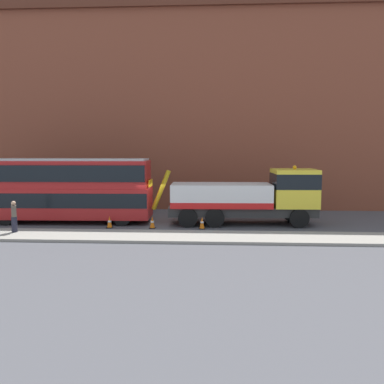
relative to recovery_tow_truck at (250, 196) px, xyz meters
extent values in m
plane|color=#4C4C51|center=(-5.60, 0.01, -1.76)|extent=(120.00, 120.00, 0.00)
cube|color=gray|center=(-5.60, -4.19, -1.68)|extent=(60.00, 2.80, 0.15)
cube|color=brown|center=(-5.60, 6.60, 6.24)|extent=(60.00, 1.20, 16.00)
cube|color=brown|center=(-5.60, 5.85, 13.64)|extent=(60.00, 0.30, 0.60)
cube|color=#2D2D2D|center=(-0.48, -0.01, -0.90)|extent=(9.06, 2.47, 0.55)
cube|color=yellow|center=(2.72, 0.08, 0.52)|extent=(2.67, 2.67, 2.30)
cube|color=black|center=(2.72, 0.08, 0.97)|extent=(2.70, 2.70, 0.90)
cube|color=silver|center=(-1.78, -0.05, 0.07)|extent=(6.17, 2.77, 1.40)
cube|color=red|center=(-1.78, -0.05, -0.45)|extent=(6.17, 2.82, 0.36)
cylinder|color=#B79914|center=(-5.49, -0.16, 0.37)|extent=(1.24, 0.32, 2.52)
sphere|color=orange|center=(2.72, 0.08, 1.79)|extent=(0.24, 0.24, 0.24)
cylinder|color=black|center=(2.79, 1.19, -1.18)|extent=(1.17, 0.37, 1.16)
cylinder|color=black|center=(2.85, -1.03, -1.18)|extent=(1.17, 0.37, 1.16)
cylinder|color=black|center=(-2.21, 1.05, -1.18)|extent=(1.17, 0.37, 1.16)
cylinder|color=black|center=(-2.15, -1.17, -1.18)|extent=(1.17, 0.37, 1.16)
cylinder|color=black|center=(-3.81, 1.00, -1.18)|extent=(1.17, 0.37, 1.16)
cylinder|color=black|center=(-3.75, -1.22, -1.18)|extent=(1.17, 0.37, 1.16)
cube|color=#AD1E1E|center=(-11.71, -0.01, -0.47)|extent=(11.07, 2.81, 1.90)
cube|color=#AD1E1E|center=(-11.71, -0.01, 1.33)|extent=(10.84, 2.71, 1.70)
cube|color=black|center=(-11.71, -0.01, -0.22)|extent=(10.96, 2.86, 0.90)
cube|color=black|center=(-11.71, -0.01, 1.43)|extent=(10.74, 2.85, 1.00)
cube|color=#B2B2B2|center=(-11.71, -0.01, 2.24)|extent=(10.62, 2.60, 0.12)
cube|color=yellow|center=(-6.19, 0.14, 0.78)|extent=(0.10, 1.50, 0.44)
cylinder|color=black|center=(-7.84, 1.18, -1.24)|extent=(1.05, 0.33, 1.04)
cylinder|color=black|center=(-7.78, -0.98, -1.24)|extent=(1.05, 0.33, 1.04)
cylinder|color=black|center=(-15.04, 0.97, -1.24)|extent=(1.05, 0.33, 1.04)
cylinder|color=black|center=(-14.98, -1.19, -1.24)|extent=(1.05, 0.33, 1.04)
cylinder|color=#232333|center=(-13.08, -3.86, -1.18)|extent=(0.40, 0.40, 0.85)
cube|color=brown|center=(-13.08, -3.86, -0.45)|extent=(0.41, 0.47, 0.62)
sphere|color=tan|center=(-13.08, -3.86, -0.02)|extent=(0.24, 0.24, 0.24)
cone|color=orange|center=(-8.39, -1.66, -1.40)|extent=(0.32, 0.32, 0.72)
cylinder|color=white|center=(-8.39, -1.66, -1.36)|extent=(0.21, 0.21, 0.10)
cube|color=black|center=(-8.39, -1.66, -1.74)|extent=(0.36, 0.36, 0.04)
cone|color=orange|center=(-5.83, -1.63, -1.40)|extent=(0.32, 0.32, 0.72)
cylinder|color=white|center=(-5.83, -1.63, -1.36)|extent=(0.21, 0.21, 0.10)
cube|color=black|center=(-5.83, -1.63, -1.74)|extent=(0.36, 0.36, 0.04)
cone|color=orange|center=(-2.89, -1.63, -1.40)|extent=(0.32, 0.32, 0.72)
cylinder|color=white|center=(-2.89, -1.63, -1.36)|extent=(0.21, 0.21, 0.10)
cube|color=black|center=(-2.89, -1.63, -1.74)|extent=(0.36, 0.36, 0.04)
camera|label=1|loc=(-2.12, -25.37, 2.94)|focal=38.45mm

